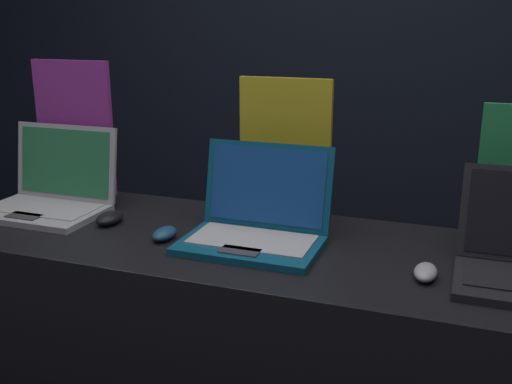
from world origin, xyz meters
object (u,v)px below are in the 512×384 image
laptop_front (51,192)px  mouse_front (110,218)px  promo_stand_front (75,134)px  promo_stand_middle (285,152)px  mouse_middle (165,234)px  mouse_back (426,272)px  laptop_middle (257,221)px

laptop_front → mouse_front: 0.27m
promo_stand_front → promo_stand_middle: 0.75m
mouse_front → promo_stand_middle: 0.59m
mouse_middle → promo_stand_middle: promo_stand_middle is taller
mouse_front → mouse_back: size_ratio=1.07×
mouse_middle → mouse_back: 0.74m
mouse_front → mouse_back: bearing=-5.2°
laptop_middle → mouse_back: (0.48, -0.10, -0.05)m
laptop_middle → mouse_front: bearing=-178.8°
promo_stand_front → mouse_middle: size_ratio=4.88×
mouse_front → promo_stand_middle: promo_stand_middle is taller
mouse_front → mouse_middle: size_ratio=1.12×
mouse_front → laptop_front: bearing=168.6°
promo_stand_front → laptop_middle: (0.75, -0.20, -0.17)m
laptop_middle → mouse_middle: laptop_middle is taller
laptop_front → mouse_back: laptop_front is taller
mouse_front → mouse_back: mouse_front is taller
laptop_front → mouse_front: (0.26, -0.05, -0.05)m
laptop_middle → mouse_back: bearing=-11.6°
promo_stand_front → promo_stand_middle: size_ratio=1.09×
promo_stand_front → laptop_middle: promo_stand_front is taller
laptop_front → mouse_middle: (0.49, -0.12, -0.05)m
mouse_front → promo_stand_front: size_ratio=0.23×
promo_stand_front → mouse_back: (1.23, -0.30, -0.22)m
mouse_front → promo_stand_middle: size_ratio=0.25×
laptop_front → promo_stand_front: bearing=90.0°
laptop_middle → mouse_back: size_ratio=3.75×
mouse_back → promo_stand_middle: bearing=143.2°
promo_stand_front → mouse_front: bearing=-38.7°
laptop_front → laptop_middle: 0.75m
laptop_front → laptop_middle: laptop_front is taller
mouse_back → laptop_middle: bearing=168.4°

